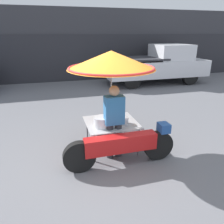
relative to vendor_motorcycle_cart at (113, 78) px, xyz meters
name	(u,v)px	position (x,y,z in m)	size (l,w,h in m)	color
ground_plane	(102,161)	(-0.32, -0.35, -1.62)	(36.00, 36.00, 0.00)	slate
shopfront_building	(64,45)	(-0.32, 8.66, 0.18)	(28.00, 2.06, 3.63)	#38383D
vendor_motorcycle_cart	(113,78)	(0.00, 0.00, 0.00)	(2.20, 1.75, 2.13)	black
vendor_person	(114,119)	(-0.04, -0.25, -0.78)	(0.38, 0.22, 1.52)	#2D2D33
pickup_truck	(158,65)	(4.05, 5.93, -0.69)	(5.09, 1.87, 1.89)	black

